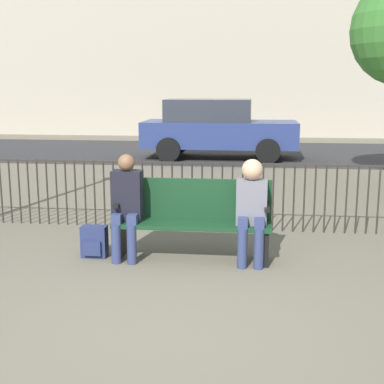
% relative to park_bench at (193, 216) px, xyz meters
% --- Properties ---
extents(ground_plane, '(80.00, 80.00, 0.00)m').
position_rel_park_bench_xyz_m(ground_plane, '(0.00, -1.86, -0.50)').
color(ground_plane, '#605B4C').
extents(park_bench, '(1.81, 0.45, 0.92)m').
position_rel_park_bench_xyz_m(park_bench, '(0.00, 0.00, 0.00)').
color(park_bench, '#14381E').
rests_on(park_bench, ground).
extents(seated_person_0, '(0.34, 0.39, 1.22)m').
position_rel_park_bench_xyz_m(seated_person_0, '(-0.75, -0.13, 0.18)').
color(seated_person_0, navy).
rests_on(seated_person_0, ground).
extents(seated_person_1, '(0.34, 0.39, 1.19)m').
position_rel_park_bench_xyz_m(seated_person_1, '(0.67, -0.13, 0.18)').
color(seated_person_1, navy).
rests_on(seated_person_1, ground).
extents(backpack, '(0.30, 0.20, 0.37)m').
position_rel_park_bench_xyz_m(backpack, '(-1.15, -0.11, -0.31)').
color(backpack, navy).
rests_on(backpack, ground).
extents(fence_railing, '(9.01, 0.03, 0.95)m').
position_rel_park_bench_xyz_m(fence_railing, '(-0.02, 1.29, 0.06)').
color(fence_railing, '#2D2823').
rests_on(fence_railing, ground).
extents(street_surface, '(24.00, 6.00, 0.01)m').
position_rel_park_bench_xyz_m(street_surface, '(0.00, 10.14, -0.49)').
color(street_surface, '#2B2B2D').
rests_on(street_surface, ground).
extents(parked_car_0, '(4.20, 1.94, 1.62)m').
position_rel_park_bench_xyz_m(parked_car_0, '(-0.35, 8.78, 0.35)').
color(parked_car_0, navy).
rests_on(parked_car_0, ground).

